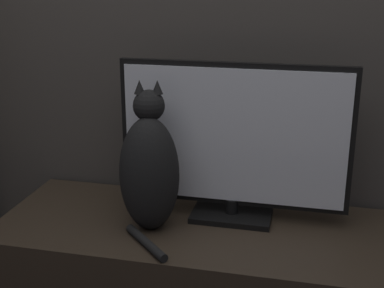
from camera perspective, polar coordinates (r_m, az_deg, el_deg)
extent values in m
cube|color=#33281E|center=(2.00, 0.00, -15.10)|extent=(1.35, 0.55, 0.51)
cube|color=black|center=(1.92, 4.25, -7.56)|extent=(0.28, 0.17, 0.02)
cylinder|color=black|center=(1.91, 4.27, -6.59)|extent=(0.04, 0.04, 0.05)
cube|color=black|center=(1.82, 4.50, 0.90)|extent=(0.79, 0.02, 0.50)
cube|color=white|center=(1.81, 4.43, 0.77)|extent=(0.76, 0.01, 0.46)
ellipsoid|color=black|center=(1.78, -4.57, -3.26)|extent=(0.23, 0.21, 0.39)
ellipsoid|color=olive|center=(1.84, -4.32, -3.09)|extent=(0.12, 0.08, 0.22)
sphere|color=black|center=(1.74, -4.62, 4.09)|extent=(0.12, 0.12, 0.10)
cone|color=black|center=(1.73, -5.63, 6.08)|extent=(0.04, 0.04, 0.04)
cone|color=black|center=(1.72, -3.72, 6.08)|extent=(0.04, 0.04, 0.04)
cylinder|color=black|center=(1.74, -4.92, -10.43)|extent=(0.19, 0.19, 0.03)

